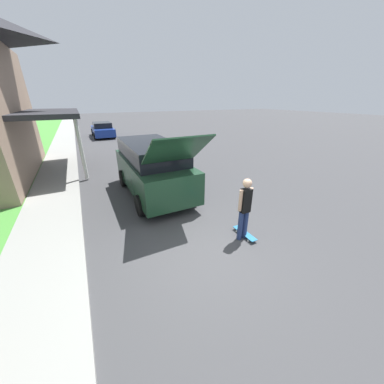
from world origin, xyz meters
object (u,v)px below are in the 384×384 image
(skateboard, at_px, (245,233))
(suv_parked, at_px, (152,167))
(car_down_street, at_px, (103,130))
(skateboarder, at_px, (245,207))

(skateboard, bearing_deg, suv_parked, 108.66)
(car_down_street, bearing_deg, skateboarder, -86.25)
(car_down_street, bearing_deg, suv_parked, -89.58)
(car_down_street, relative_size, skateboard, 5.56)
(skateboarder, distance_m, skateboard, 0.90)
(suv_parked, bearing_deg, skateboarder, -73.43)
(car_down_street, distance_m, skateboarder, 19.83)
(suv_parked, relative_size, skateboard, 6.52)
(car_down_street, relative_size, skateboarder, 2.63)
(suv_parked, xyz_separation_m, car_down_street, (-0.11, 15.81, -0.43))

